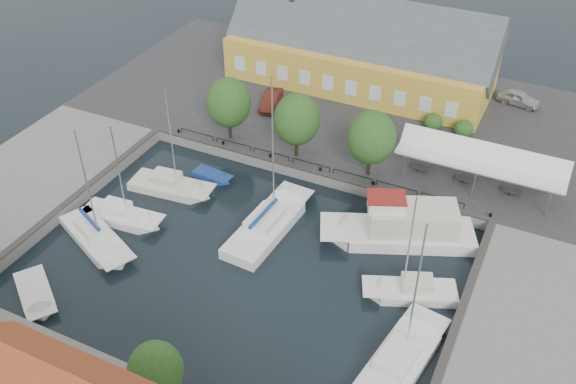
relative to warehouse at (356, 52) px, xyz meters
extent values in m
plane|color=black|center=(2.60, -28.36, -4.43)|extent=(140.00, 140.00, 0.00)
cube|color=#2D2D30|center=(2.60, -5.36, -3.93)|extent=(56.00, 26.00, 1.00)
cube|color=slate|center=(-19.40, -30.36, -3.93)|extent=(12.00, 24.00, 1.00)
cube|color=slate|center=(24.60, -30.36, -3.93)|extent=(12.00, 24.00, 1.00)
cube|color=#383533|center=(2.60, -18.06, -3.37)|extent=(56.00, 0.60, 0.12)
cube|color=#383533|center=(-13.70, -30.36, -3.37)|extent=(0.60, 24.00, 0.12)
cube|color=#383533|center=(18.90, -30.36, -3.37)|extent=(0.60, 24.00, 0.12)
cylinder|color=black|center=(-11.40, -17.76, -3.23)|extent=(0.24, 0.24, 0.40)
cylinder|color=black|center=(-6.40, -17.76, -3.23)|extent=(0.24, 0.24, 0.40)
cylinder|color=black|center=(-1.40, -17.76, -3.23)|extent=(0.24, 0.24, 0.40)
cylinder|color=black|center=(3.60, -17.76, -3.23)|extent=(0.24, 0.24, 0.40)
cylinder|color=black|center=(8.60, -17.76, -3.23)|extent=(0.24, 0.24, 0.40)
cylinder|color=black|center=(13.60, -17.76, -3.23)|extent=(0.24, 0.24, 0.40)
cylinder|color=black|center=(18.60, -17.76, -3.23)|extent=(0.24, 0.24, 0.40)
cube|color=gold|center=(0.60, -0.36, -1.18)|extent=(28.00, 10.00, 4.50)
cube|color=#474C51|center=(0.60, -0.36, 2.32)|extent=(28.56, 7.60, 7.60)
cube|color=gold|center=(-9.40, 5.64, -1.68)|extent=(6.00, 6.00, 3.50)
cube|color=brown|center=(-7.40, -0.36, 4.17)|extent=(0.60, 0.60, 1.20)
cube|color=white|center=(16.60, -13.86, -0.73)|extent=(14.00, 4.00, 0.25)
cylinder|color=silver|center=(10.60, -15.66, -2.08)|extent=(0.10, 0.10, 2.70)
cylinder|color=silver|center=(10.60, -12.06, -2.08)|extent=(0.10, 0.10, 2.70)
cylinder|color=silver|center=(16.60, -15.66, -2.08)|extent=(0.10, 0.10, 2.70)
cylinder|color=silver|center=(16.60, -12.06, -2.08)|extent=(0.10, 0.10, 2.70)
cylinder|color=silver|center=(22.60, -15.66, -2.08)|extent=(0.10, 0.10, 2.70)
cylinder|color=silver|center=(22.60, -12.06, -2.08)|extent=(0.10, 0.10, 2.70)
cylinder|color=black|center=(-6.40, -16.36, -2.38)|extent=(0.30, 0.30, 2.10)
ellipsoid|color=#1F4317|center=(-6.40, -16.36, 0.46)|extent=(4.20, 4.20, 4.83)
cylinder|color=black|center=(0.60, -16.36, -2.38)|extent=(0.30, 0.30, 2.10)
ellipsoid|color=#1F4317|center=(0.60, -16.36, 0.46)|extent=(4.20, 4.20, 4.83)
cylinder|color=black|center=(7.60, -16.36, -2.38)|extent=(0.30, 0.30, 2.10)
ellipsoid|color=#1F4317|center=(7.60, -16.36, 0.46)|extent=(4.20, 4.20, 4.83)
imported|color=#B3B5BB|center=(17.36, 2.35, -2.68)|extent=(4.61, 2.46, 1.49)
imported|color=#551B13|center=(-5.69, -9.12, -2.69)|extent=(2.54, 4.75, 1.49)
cube|color=white|center=(2.43, -26.53, -4.28)|extent=(3.62, 8.54, 1.50)
cube|color=white|center=(2.49, -25.49, -3.49)|extent=(3.59, 10.20, 0.08)
cube|color=white|center=(2.44, -26.32, -3.03)|extent=(2.33, 3.47, 0.90)
cylinder|color=silver|center=(2.53, -24.86, 2.75)|extent=(0.12, 0.12, 12.55)
cube|color=navy|center=(2.43, -26.53, -2.28)|extent=(0.46, 4.19, 0.22)
cube|color=white|center=(13.29, -22.00, -4.33)|extent=(10.62, 7.29, 1.80)
cube|color=white|center=(12.14, -22.48, -3.39)|extent=(12.40, 7.92, 0.08)
cube|color=silver|center=(13.29, -22.00, -2.33)|extent=(7.54, 5.57, 2.20)
cube|color=white|center=(11.22, -22.87, -0.93)|extent=(3.32, 2.95, 1.20)
cube|color=maroon|center=(11.22, -22.87, -0.28)|extent=(3.59, 3.15, 0.10)
cube|color=white|center=(15.60, -27.77, -4.38)|extent=(6.00, 4.25, 1.30)
cube|color=white|center=(14.96, -28.03, -3.69)|extent=(6.99, 4.58, 0.08)
cube|color=silver|center=(15.47, -27.82, -3.23)|extent=(2.65, 2.30, 0.90)
cylinder|color=silver|center=(14.57, -28.19, 0.42)|extent=(0.12, 0.12, 8.30)
cube|color=white|center=(16.17, -34.95, -4.38)|extent=(4.23, 8.02, 1.30)
cube|color=white|center=(16.33, -34.01, -3.69)|extent=(4.35, 9.50, 0.08)
cube|color=white|center=(16.21, -34.77, -3.23)|extent=(2.53, 3.34, 0.90)
cylinder|color=silver|center=(16.42, -33.45, 1.60)|extent=(0.12, 0.12, 10.65)
cube|color=silver|center=(-8.26, -24.83, -4.38)|extent=(6.41, 3.29, 1.30)
cube|color=silver|center=(-7.49, -24.75, -3.69)|extent=(7.62, 3.31, 0.08)
cube|color=silver|center=(-8.11, -24.81, -3.23)|extent=(2.64, 2.06, 0.90)
cylinder|color=silver|center=(-7.03, -24.70, 0.90)|extent=(0.12, 0.12, 9.25)
cube|color=white|center=(-9.57, -30.09, -4.38)|extent=(5.94, 2.84, 1.30)
cube|color=white|center=(-8.85, -30.03, -3.69)|extent=(7.08, 2.85, 0.08)
cube|color=white|center=(-9.43, -30.08, -3.23)|extent=(2.43, 1.79, 0.90)
cylinder|color=silver|center=(-8.42, -29.99, 0.54)|extent=(0.12, 0.12, 8.55)
cube|color=white|center=(-9.70, -32.88, -4.38)|extent=(7.40, 5.30, 1.30)
cube|color=white|center=(-8.92, -33.24, -3.69)|extent=(8.61, 5.78, 0.08)
cube|color=white|center=(-9.55, -32.95, -3.23)|extent=(3.27, 2.79, 0.90)
cylinder|color=silver|center=(-8.45, -33.46, 1.36)|extent=(0.12, 0.12, 10.18)
cube|color=navy|center=(-9.70, -32.88, -2.48)|extent=(3.24, 1.65, 0.22)
cube|color=white|center=(-9.63, -39.54, -4.38)|extent=(4.89, 4.34, 0.90)
cube|color=white|center=(-9.17, -39.86, -3.89)|extent=(5.57, 4.79, 0.08)
cube|color=navy|center=(-5.68, -21.59, -4.38)|extent=(3.21, 1.84, 0.80)
cube|color=navy|center=(-5.30, -21.63, -3.94)|extent=(3.81, 1.84, 0.08)
camera|label=1|loc=(21.24, -61.21, 29.53)|focal=40.00mm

